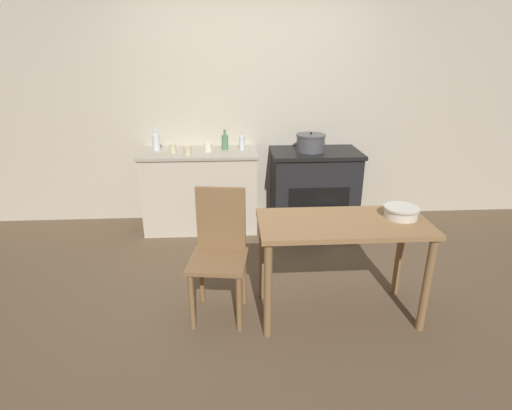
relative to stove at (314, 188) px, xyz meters
name	(u,v)px	position (x,y,z in m)	size (l,w,h in m)	color
ground_plane	(259,285)	(-0.69, -1.26, -0.43)	(14.00, 14.00, 0.00)	brown
wall_back	(250,107)	(-0.69, 0.33, 0.85)	(8.00, 0.07, 2.55)	beige
counter_cabinet	(201,190)	(-1.24, 0.01, 0.01)	(1.22, 0.60, 0.86)	beige
stove	(314,188)	(0.00, 0.00, 0.00)	(0.95, 0.62, 0.85)	black
work_table	(342,237)	(-0.14, -1.66, 0.20)	(1.18, 0.56, 0.75)	#997047
chair	(219,250)	(-1.00, -1.57, 0.08)	(0.45, 0.45, 0.94)	olive
flour_sack	(334,228)	(0.13, -0.48, -0.27)	(0.22, 0.16, 0.32)	beige
stock_pot	(311,143)	(-0.06, -0.02, 0.52)	(0.31, 0.31, 0.21)	#4C4C51
mixing_bowl_large	(401,211)	(0.28, -1.62, 0.37)	(0.25, 0.25, 0.08)	silver
bottle_far_left	(225,142)	(-0.97, 0.07, 0.52)	(0.07, 0.07, 0.21)	#517F5B
bottle_left	(242,142)	(-0.79, 0.05, 0.51)	(0.06, 0.06, 0.20)	silver
bottle_mid_left	(156,142)	(-1.69, 0.08, 0.53)	(0.08, 0.08, 0.23)	silver
cup_center_left	(208,147)	(-1.15, -0.01, 0.48)	(0.08, 0.08, 0.09)	silver
cup_center	(188,150)	(-1.35, -0.14, 0.48)	(0.08, 0.08, 0.09)	beige
cup_center_right	(173,149)	(-1.51, -0.04, 0.48)	(0.07, 0.07, 0.09)	beige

